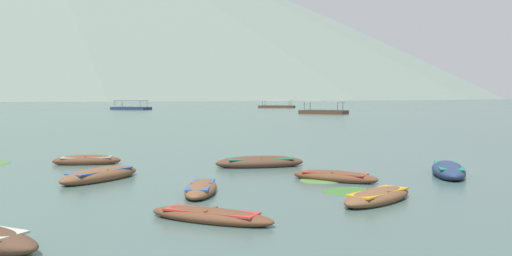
{
  "coord_description": "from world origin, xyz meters",
  "views": [
    {
      "loc": [
        2.67,
        -6.62,
        3.19
      ],
      "look_at": [
        -1.56,
        26.82,
        1.2
      ],
      "focal_mm": 36.73,
      "sensor_mm": 36.0,
      "label": 1
    }
  ],
  "objects_px": {
    "rowboat_2": "(378,197)",
    "ferry_1": "(131,108)",
    "rowboat_9": "(335,177)",
    "rowboat_0": "(100,175)",
    "rowboat_8": "(211,216)",
    "ferry_0": "(277,106)",
    "rowboat_7": "(87,161)",
    "rowboat_3": "(260,162)",
    "rowboat_4": "(201,189)",
    "ferry_2": "(323,112)",
    "rowboat_1": "(448,170)"
  },
  "relations": [
    {
      "from": "ferry_0",
      "to": "ferry_1",
      "type": "xyz_separation_m",
      "value": [
        -34.7,
        -28.18,
        0.0
      ]
    },
    {
      "from": "ferry_0",
      "to": "rowboat_0",
      "type": "bearing_deg",
      "value": -87.9
    },
    {
      "from": "rowboat_9",
      "to": "ferry_0",
      "type": "bearing_deg",
      "value": 95.86
    },
    {
      "from": "ferry_0",
      "to": "ferry_2",
      "type": "bearing_deg",
      "value": -76.13
    },
    {
      "from": "rowboat_7",
      "to": "ferry_1",
      "type": "height_order",
      "value": "ferry_1"
    },
    {
      "from": "rowboat_7",
      "to": "rowboat_8",
      "type": "relative_size",
      "value": 0.91
    },
    {
      "from": "rowboat_8",
      "to": "ferry_0",
      "type": "distance_m",
      "value": 143.35
    },
    {
      "from": "rowboat_0",
      "to": "rowboat_1",
      "type": "height_order",
      "value": "rowboat_1"
    },
    {
      "from": "rowboat_7",
      "to": "rowboat_8",
      "type": "bearing_deg",
      "value": -51.72
    },
    {
      "from": "rowboat_1",
      "to": "ferry_2",
      "type": "bearing_deg",
      "value": 93.55
    },
    {
      "from": "ferry_1",
      "to": "rowboat_7",
      "type": "bearing_deg",
      "value": -70.44
    },
    {
      "from": "rowboat_2",
      "to": "rowboat_4",
      "type": "distance_m",
      "value": 5.72
    },
    {
      "from": "ferry_0",
      "to": "rowboat_1",
      "type": "bearing_deg",
      "value": -82.1
    },
    {
      "from": "ferry_2",
      "to": "rowboat_9",
      "type": "bearing_deg",
      "value": -89.84
    },
    {
      "from": "rowboat_8",
      "to": "ferry_1",
      "type": "distance_m",
      "value": 123.41
    },
    {
      "from": "rowboat_3",
      "to": "rowboat_7",
      "type": "bearing_deg",
      "value": -178.81
    },
    {
      "from": "ferry_0",
      "to": "ferry_2",
      "type": "relative_size",
      "value": 1.15
    },
    {
      "from": "rowboat_1",
      "to": "rowboat_3",
      "type": "distance_m",
      "value": 8.13
    },
    {
      "from": "rowboat_7",
      "to": "ferry_0",
      "type": "relative_size",
      "value": 0.3
    },
    {
      "from": "ferry_0",
      "to": "ferry_2",
      "type": "height_order",
      "value": "same"
    },
    {
      "from": "rowboat_0",
      "to": "rowboat_7",
      "type": "height_order",
      "value": "rowboat_0"
    },
    {
      "from": "rowboat_4",
      "to": "rowboat_9",
      "type": "bearing_deg",
      "value": 35.55
    },
    {
      "from": "rowboat_9",
      "to": "rowboat_2",
      "type": "bearing_deg",
      "value": -72.78
    },
    {
      "from": "rowboat_4",
      "to": "rowboat_8",
      "type": "distance_m",
      "value": 3.95
    },
    {
      "from": "rowboat_7",
      "to": "ferry_0",
      "type": "height_order",
      "value": "ferry_0"
    },
    {
      "from": "rowboat_4",
      "to": "ferry_1",
      "type": "relative_size",
      "value": 0.3
    },
    {
      "from": "rowboat_4",
      "to": "rowboat_9",
      "type": "height_order",
      "value": "rowboat_9"
    },
    {
      "from": "rowboat_0",
      "to": "rowboat_4",
      "type": "xyz_separation_m",
      "value": [
        4.47,
        -2.22,
        -0.04
      ]
    },
    {
      "from": "rowboat_1",
      "to": "ferry_2",
      "type": "xyz_separation_m",
      "value": [
        -4.86,
        78.4,
        0.23
      ]
    },
    {
      "from": "rowboat_1",
      "to": "rowboat_2",
      "type": "relative_size",
      "value": 1.18
    },
    {
      "from": "rowboat_2",
      "to": "ferry_1",
      "type": "xyz_separation_m",
      "value": [
        -49.87,
        111.71,
        0.28
      ]
    },
    {
      "from": "rowboat_2",
      "to": "rowboat_9",
      "type": "bearing_deg",
      "value": 107.22
    },
    {
      "from": "ferry_0",
      "to": "ferry_2",
      "type": "xyz_separation_m",
      "value": [
        13.73,
        -55.6,
        0.0
      ]
    },
    {
      "from": "rowboat_1",
      "to": "rowboat_8",
      "type": "bearing_deg",
      "value": -131.6
    },
    {
      "from": "rowboat_2",
      "to": "rowboat_3",
      "type": "bearing_deg",
      "value": 120.8
    },
    {
      "from": "rowboat_1",
      "to": "ferry_1",
      "type": "relative_size",
      "value": 0.37
    },
    {
      "from": "ferry_0",
      "to": "rowboat_2",
      "type": "bearing_deg",
      "value": -83.81
    },
    {
      "from": "rowboat_2",
      "to": "rowboat_9",
      "type": "height_order",
      "value": "rowboat_2"
    },
    {
      "from": "rowboat_3",
      "to": "rowboat_4",
      "type": "distance_m",
      "value": 6.98
    },
    {
      "from": "rowboat_2",
      "to": "rowboat_3",
      "type": "height_order",
      "value": "rowboat_3"
    },
    {
      "from": "ferry_1",
      "to": "rowboat_2",
      "type": "bearing_deg",
      "value": -65.95
    },
    {
      "from": "rowboat_7",
      "to": "rowboat_9",
      "type": "bearing_deg",
      "value": -16.9
    },
    {
      "from": "rowboat_9",
      "to": "ferry_2",
      "type": "xyz_separation_m",
      "value": [
        -0.23,
        80.39,
        0.29
      ]
    },
    {
      "from": "rowboat_9",
      "to": "ferry_1",
      "type": "height_order",
      "value": "ferry_1"
    },
    {
      "from": "rowboat_0",
      "to": "rowboat_9",
      "type": "distance_m",
      "value": 8.99
    },
    {
      "from": "rowboat_3",
      "to": "rowboat_8",
      "type": "bearing_deg",
      "value": -89.99
    },
    {
      "from": "rowboat_8",
      "to": "rowboat_7",
      "type": "bearing_deg",
      "value": 128.28
    },
    {
      "from": "rowboat_3",
      "to": "rowboat_7",
      "type": "distance_m",
      "value": 8.28
    },
    {
      "from": "rowboat_0",
      "to": "rowboat_8",
      "type": "bearing_deg",
      "value": -46.82
    },
    {
      "from": "rowboat_0",
      "to": "rowboat_7",
      "type": "xyz_separation_m",
      "value": [
        -2.65,
        4.49,
        -0.02
      ]
    }
  ]
}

